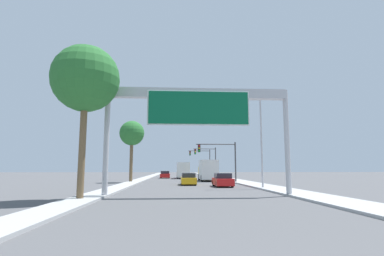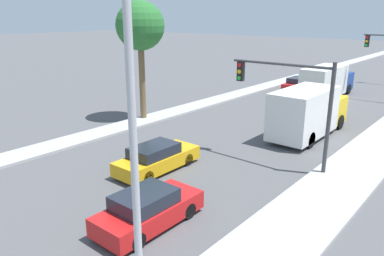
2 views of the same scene
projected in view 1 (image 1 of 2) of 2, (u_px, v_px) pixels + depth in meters
sidewalk_right at (219, 177)px, 62.77m from camera, size 3.00×120.00×0.15m
median_strip_left at (147, 177)px, 61.90m from camera, size 2.00×120.00×0.15m
sign_gantry at (198, 107)px, 21.48m from camera, size 13.28×0.73×7.69m
car_far_left at (223, 180)px, 32.09m from camera, size 1.81×4.32×1.44m
car_near_center at (188, 179)px, 35.79m from camera, size 1.74×4.70×1.40m
car_mid_left at (165, 175)px, 59.75m from camera, size 1.89×4.44×1.43m
truck_box_primary at (183, 170)px, 58.43m from camera, size 2.35×8.43×3.05m
truck_box_secondary at (208, 170)px, 46.35m from camera, size 2.49×7.64×3.20m
traffic_light_near_intersection at (222, 154)px, 41.34m from camera, size 5.58×0.32×5.56m
traffic_light_mid_block at (208, 157)px, 61.20m from camera, size 4.65×0.32×6.20m
traffic_light_far_intersection at (203, 158)px, 71.10m from camera, size 5.24×0.32×6.38m
palm_tree_foreground at (86, 79)px, 19.21m from camera, size 4.31×4.31×9.84m
palm_tree_background at (132, 134)px, 42.39m from camera, size 3.49×3.49×8.65m
street_lamp_right at (258, 135)px, 29.46m from camera, size 2.51×0.28×8.91m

